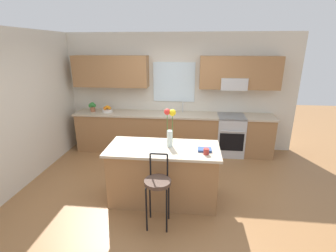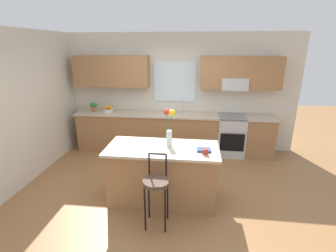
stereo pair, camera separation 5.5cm
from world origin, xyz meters
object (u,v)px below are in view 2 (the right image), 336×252
(oven_range, at_px, (231,135))
(kitchen_island, at_px, (163,174))
(mug_ceramic, at_px, (205,152))
(fruit_bowl_oranges, at_px, (108,109))
(cookbook, at_px, (204,150))
(potted_plant_small, at_px, (93,106))
(bar_stool_near, at_px, (156,185))
(flower_vase, at_px, (169,126))

(oven_range, height_order, kitchen_island, same)
(mug_ceramic, height_order, fruit_bowl_oranges, fruit_bowl_oranges)
(mug_ceramic, relative_size, cookbook, 0.45)
(fruit_bowl_oranges, xyz_separation_m, potted_plant_small, (-0.36, -0.00, 0.07))
(bar_stool_near, bearing_deg, mug_ceramic, 33.17)
(mug_ceramic, height_order, potted_plant_small, potted_plant_small)
(cookbook, xyz_separation_m, potted_plant_small, (-2.56, 2.02, 0.11))
(oven_range, relative_size, fruit_bowl_oranges, 3.83)
(kitchen_island, distance_m, mug_ceramic, 0.84)
(kitchen_island, xyz_separation_m, potted_plant_small, (-1.93, 1.96, 0.58))
(mug_ceramic, distance_m, fruit_bowl_oranges, 3.09)
(flower_vase, height_order, mug_ceramic, flower_vase)
(oven_range, xyz_separation_m, fruit_bowl_oranges, (-2.87, 0.03, 0.52))
(mug_ceramic, bearing_deg, flower_vase, 157.17)
(cookbook, distance_m, potted_plant_small, 3.26)
(flower_vase, height_order, potted_plant_small, flower_vase)
(oven_range, distance_m, mug_ceramic, 2.28)
(potted_plant_small, bearing_deg, oven_range, -0.46)
(kitchen_island, relative_size, potted_plant_small, 7.68)
(flower_vase, xyz_separation_m, fruit_bowl_oranges, (-1.67, 1.92, -0.27))
(mug_ceramic, bearing_deg, fruit_bowl_oranges, 135.89)
(flower_vase, xyz_separation_m, mug_ceramic, (0.55, -0.23, -0.28))
(kitchen_island, height_order, flower_vase, flower_vase)
(kitchen_island, relative_size, flower_vase, 2.87)
(cookbook, bearing_deg, bar_stool_near, -138.80)
(flower_vase, height_order, fruit_bowl_oranges, flower_vase)
(kitchen_island, bearing_deg, mug_ceramic, -16.22)
(mug_ceramic, bearing_deg, cookbook, 97.30)
(potted_plant_small, bearing_deg, cookbook, -38.25)
(kitchen_island, height_order, bar_stool_near, bar_stool_near)
(kitchen_island, bearing_deg, potted_plant_small, 134.60)
(oven_range, bearing_deg, bar_stool_near, -117.05)
(cookbook, bearing_deg, kitchen_island, 174.63)
(fruit_bowl_oranges, bearing_deg, flower_vase, -48.95)
(oven_range, xyz_separation_m, mug_ceramic, (-0.65, -2.12, 0.51))
(flower_vase, distance_m, potted_plant_small, 2.80)
(oven_range, height_order, potted_plant_small, potted_plant_small)
(mug_ceramic, xyz_separation_m, potted_plant_small, (-2.58, 2.15, 0.08))
(kitchen_island, bearing_deg, flower_vase, 23.29)
(oven_range, relative_size, kitchen_island, 0.53)
(bar_stool_near, xyz_separation_m, flower_vase, (0.10, 0.65, 0.61))
(kitchen_island, relative_size, bar_stool_near, 1.66)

